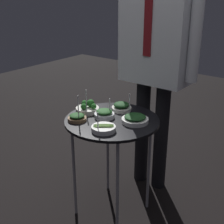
% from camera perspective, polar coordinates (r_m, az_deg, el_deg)
% --- Properties ---
extents(ground_plane, '(8.00, 8.00, 0.00)m').
position_cam_1_polar(ground_plane, '(2.41, -0.00, -17.39)').
color(ground_plane, black).
extents(serving_cart, '(0.62, 0.62, 0.73)m').
position_cam_1_polar(serving_cart, '(2.05, -0.00, -2.86)').
color(serving_cart, black).
rests_on(serving_cart, ground_plane).
extents(bowl_asparagus_front_left, '(0.15, 0.15, 0.13)m').
position_cam_1_polar(bowl_asparagus_front_left, '(1.86, -1.57, -3.01)').
color(bowl_asparagus_front_left, white).
rests_on(bowl_asparagus_front_left, serving_cart).
extents(bowl_spinach_center, '(0.13, 0.13, 0.13)m').
position_cam_1_polar(bowl_spinach_center, '(2.04, -1.41, -0.34)').
color(bowl_spinach_center, silver).
rests_on(bowl_spinach_center, serving_cart).
extents(bowl_broccoli_front_center, '(0.16, 0.16, 0.17)m').
position_cam_1_polar(bowl_broccoli_front_center, '(2.14, -4.47, 0.77)').
color(bowl_broccoli_front_center, silver).
rests_on(bowl_broccoli_front_center, serving_cart).
extents(bowl_spinach_far_rim, '(0.17, 0.17, 0.18)m').
position_cam_1_polar(bowl_spinach_far_rim, '(1.97, 4.22, -1.29)').
color(bowl_spinach_far_rim, white).
rests_on(bowl_spinach_far_rim, serving_cart).
extents(bowl_spinach_front_right, '(0.14, 0.14, 0.06)m').
position_cam_1_polar(bowl_spinach_front_right, '(2.16, 1.75, 0.95)').
color(bowl_spinach_front_right, silver).
rests_on(bowl_spinach_front_right, serving_cart).
extents(bowl_spinach_back_left, '(0.12, 0.12, 0.18)m').
position_cam_1_polar(bowl_spinach_back_left, '(2.01, -6.40, -0.99)').
color(bowl_spinach_back_left, brown).
rests_on(bowl_spinach_back_left, serving_cart).
extents(waiter_figure, '(0.65, 0.24, 1.77)m').
position_cam_1_polar(waiter_figure, '(2.28, 8.03, 11.44)').
color(waiter_figure, black).
rests_on(waiter_figure, ground_plane).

